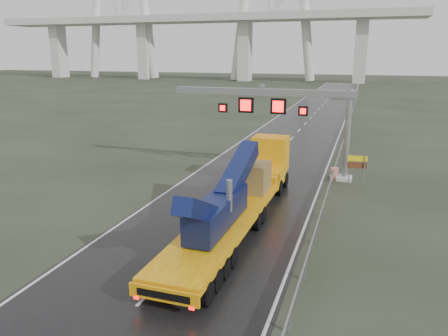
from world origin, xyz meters
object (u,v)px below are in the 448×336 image
(exit_sign_pair, at_px, (357,165))
(heavy_haul_truck, at_px, (245,188))
(sign_gantry, at_px, (287,108))
(striped_barrier, at_px, (334,174))

(exit_sign_pair, bearing_deg, heavy_haul_truck, -135.63)
(sign_gantry, height_order, striped_barrier, sign_gantry)
(heavy_haul_truck, xyz_separation_m, striped_barrier, (4.71, 9.89, -1.27))
(exit_sign_pair, distance_m, striped_barrier, 2.60)
(heavy_haul_truck, xyz_separation_m, exit_sign_pair, (6.41, 8.36, -0.04))
(heavy_haul_truck, relative_size, striped_barrier, 19.51)
(sign_gantry, height_order, exit_sign_pair, sign_gantry)
(heavy_haul_truck, relative_size, exit_sign_pair, 7.86)
(sign_gantry, xyz_separation_m, heavy_haul_truck, (-0.69, -10.03, -3.84))
(heavy_haul_truck, bearing_deg, exit_sign_pair, 53.03)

